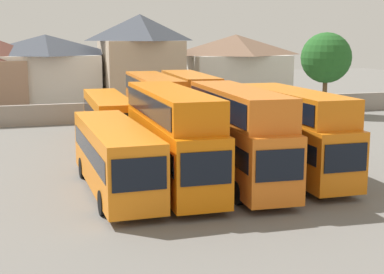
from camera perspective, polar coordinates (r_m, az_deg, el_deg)
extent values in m
plane|color=slate|center=(46.51, -5.64, 0.68)|extent=(140.00, 140.00, 0.00)
cube|color=gray|center=(51.30, -6.85, 2.57)|extent=(56.00, 0.50, 1.80)
cube|color=orange|center=(28.02, -7.83, -1.86)|extent=(2.60, 11.09, 3.02)
cube|color=black|center=(22.62, -5.33, -3.79)|extent=(2.24, 0.09, 1.36)
cube|color=black|center=(27.94, -7.85, -1.13)|extent=(2.63, 10.21, 0.95)
cylinder|color=black|center=(25.32, -3.74, -6.17)|extent=(0.31, 1.10, 1.10)
cylinder|color=black|center=(24.87, -9.01, -6.58)|extent=(0.31, 1.10, 1.10)
cylinder|color=black|center=(31.81, -6.80, -2.81)|extent=(0.31, 1.10, 1.10)
cylinder|color=black|center=(31.46, -11.00, -3.07)|extent=(0.31, 1.10, 1.10)
cube|color=orange|center=(28.75, -2.01, -1.34)|extent=(2.85, 11.61, 3.13)
cube|color=black|center=(23.22, 1.45, -3.20)|extent=(2.20, 0.15, 1.41)
cube|color=black|center=(28.67, -2.02, -0.60)|extent=(2.86, 10.69, 0.99)
cube|color=orange|center=(28.65, -2.18, 3.30)|extent=(2.78, 11.03, 1.49)
cube|color=black|center=(28.65, -2.18, 3.30)|extent=(2.85, 10.46, 1.04)
cylinder|color=black|center=(26.04, 2.39, -5.69)|extent=(0.33, 1.11, 1.10)
cylinder|color=black|center=(25.44, -2.56, -6.08)|extent=(0.33, 1.11, 1.10)
cylinder|color=black|center=(32.70, -1.56, -2.37)|extent=(0.33, 1.11, 1.10)
cylinder|color=black|center=(32.22, -5.53, -2.61)|extent=(0.33, 1.11, 1.10)
cube|color=orange|center=(29.32, 4.73, -1.21)|extent=(3.20, 11.06, 3.07)
cube|color=black|center=(24.23, 8.87, -2.85)|extent=(2.18, 0.23, 1.38)
cube|color=black|center=(29.25, 4.74, -0.50)|extent=(3.18, 10.19, 0.97)
cube|color=orange|center=(29.20, 4.63, 3.36)|extent=(3.12, 10.51, 1.57)
cube|color=black|center=(29.20, 4.63, 3.36)|extent=(3.17, 9.97, 1.10)
cylinder|color=black|center=(26.95, 9.29, -5.27)|extent=(0.37, 1.12, 1.10)
cylinder|color=black|center=(26.16, 4.68, -5.64)|extent=(0.37, 1.12, 1.10)
cylinder|color=black|center=(33.09, 4.70, -2.26)|extent=(0.37, 1.12, 1.10)
cylinder|color=black|center=(32.45, 0.89, -2.47)|extent=(0.37, 1.12, 1.10)
cube|color=orange|center=(31.21, 10.24, -0.74)|extent=(2.75, 10.50, 2.95)
cube|color=black|center=(26.66, 15.26, -2.05)|extent=(2.18, 0.14, 1.33)
cube|color=black|center=(31.15, 10.26, -0.10)|extent=(2.77, 9.66, 0.93)
cube|color=orange|center=(31.11, 10.16, 3.32)|extent=(2.68, 9.97, 1.45)
cube|color=black|center=(31.11, 10.16, 3.32)|extent=(2.76, 9.45, 1.01)
cylinder|color=black|center=(29.27, 14.98, -4.24)|extent=(0.33, 1.11, 1.10)
cylinder|color=black|center=(28.18, 11.00, -4.64)|extent=(0.33, 1.11, 1.10)
cylinder|color=black|center=(34.80, 9.49, -1.74)|extent=(0.33, 1.11, 1.10)
cylinder|color=black|center=(33.89, 6.02, -1.98)|extent=(0.33, 1.11, 1.10)
cube|color=orange|center=(40.88, -8.46, 1.98)|extent=(2.95, 11.65, 3.07)
cube|color=black|center=(35.14, -7.32, 1.27)|extent=(2.18, 0.17, 1.38)
cube|color=black|center=(40.83, -8.47, 2.49)|extent=(2.95, 10.73, 0.97)
cylinder|color=black|center=(37.76, -6.03, -0.71)|extent=(0.35, 1.11, 1.10)
cylinder|color=black|center=(37.47, -9.46, -0.88)|extent=(0.35, 1.11, 1.10)
cylinder|color=black|center=(44.74, -7.53, 0.98)|extent=(0.35, 1.11, 1.10)
cylinder|color=black|center=(44.50, -10.43, 0.84)|extent=(0.35, 1.11, 1.10)
cube|color=orange|center=(41.30, -3.83, 2.07)|extent=(3.21, 11.87, 2.95)
cube|color=black|center=(35.54, -2.09, 1.33)|extent=(2.21, 0.21, 1.33)
cube|color=black|center=(41.25, -3.83, 2.56)|extent=(3.19, 10.93, 0.93)
cube|color=orange|center=(41.33, -3.94, 5.17)|extent=(3.12, 11.28, 1.48)
cube|color=black|center=(41.33, -3.94, 5.17)|extent=(3.18, 10.70, 1.03)
cylinder|color=black|center=(38.23, -1.10, -0.52)|extent=(0.36, 1.12, 1.10)
cylinder|color=black|center=(37.78, -4.52, -0.68)|extent=(0.36, 1.12, 1.10)
cylinder|color=black|center=(45.24, -3.21, 1.15)|extent=(0.36, 1.12, 1.10)
cylinder|color=black|center=(44.86, -6.12, 1.03)|extent=(0.36, 1.12, 1.10)
cube|color=orange|center=(42.47, -0.19, 2.39)|extent=(3.42, 10.96, 3.06)
cube|color=black|center=(37.21, 1.65, 1.84)|extent=(2.21, 0.27, 1.38)
cube|color=black|center=(42.42, -0.19, 2.88)|extent=(3.39, 10.11, 0.96)
cube|color=orange|center=(42.48, -0.27, 5.43)|extent=(3.33, 10.42, 1.42)
cube|color=black|center=(42.48, -0.27, 5.43)|extent=(3.37, 9.89, 0.99)
cylinder|color=black|center=(39.75, 2.50, -0.11)|extent=(0.39, 1.12, 1.10)
cylinder|color=black|center=(39.21, -0.76, -0.25)|extent=(0.39, 1.12, 1.10)
cylinder|color=black|center=(46.15, 0.31, 1.35)|extent=(0.39, 1.12, 1.10)
cylinder|color=black|center=(45.68, -2.52, 1.25)|extent=(0.39, 1.12, 1.10)
cube|color=silver|center=(59.62, -14.41, 5.28)|extent=(10.32, 6.36, 5.70)
pyramid|color=#3D424C|center=(59.43, -14.58, 9.00)|extent=(10.84, 6.68, 2.06)
cube|color=tan|center=(59.38, -5.20, 6.23)|extent=(7.76, 7.46, 7.13)
pyramid|color=#3D424C|center=(59.24, -5.28, 10.96)|extent=(8.14, 7.83, 2.68)
cube|color=silver|center=(64.66, 4.41, 5.83)|extent=(10.98, 7.08, 5.47)
pyramid|color=brown|center=(64.47, 4.45, 9.27)|extent=(11.53, 7.43, 2.29)
cylinder|color=brown|center=(56.23, 13.24, 4.11)|extent=(0.44, 0.44, 3.86)
sphere|color=#235B23|center=(55.98, 13.39, 7.79)|extent=(4.83, 4.83, 4.83)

